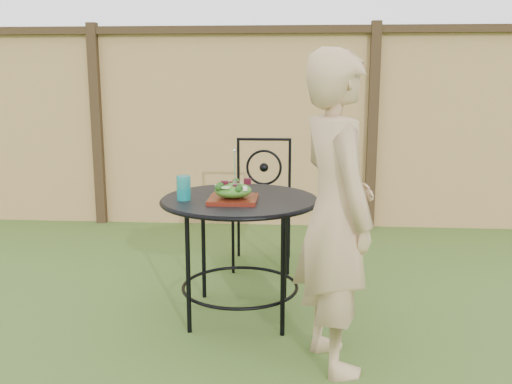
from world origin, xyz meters
TOP-DOWN VIEW (x-y plane):
  - ground at (0.00, 0.00)m, footprint 60.00×60.00m
  - fence at (-0.00, 2.19)m, footprint 8.00×0.12m
  - patio_table at (0.28, 0.04)m, footprint 0.92×0.92m
  - patio_chair at (0.35, 1.03)m, footprint 0.46×0.46m
  - diner at (0.80, -0.51)m, footprint 0.54×0.66m
  - salad_plate at (0.25, -0.06)m, footprint 0.27×0.27m
  - salad at (0.25, -0.06)m, footprint 0.21×0.21m
  - fork at (0.26, -0.06)m, footprint 0.01×0.01m
  - drinking_glass at (-0.03, -0.04)m, footprint 0.08×0.08m

SIDE VIEW (x-z plane):
  - ground at x=0.00m, z-range 0.00..0.00m
  - patio_chair at x=0.35m, z-range 0.03..0.98m
  - patio_table at x=0.28m, z-range 0.22..0.95m
  - salad_plate at x=0.25m, z-range 0.72..0.75m
  - diner at x=0.80m, z-range 0.00..1.55m
  - salad at x=0.25m, z-range 0.75..0.83m
  - drinking_glass at x=-0.03m, z-range 0.72..0.86m
  - fork at x=0.26m, z-range 0.83..1.01m
  - fence at x=0.00m, z-range 0.00..1.90m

